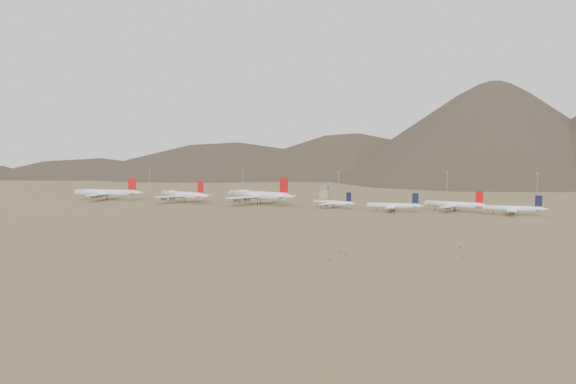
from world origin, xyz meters
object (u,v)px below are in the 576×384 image
at_px(widebody_east, 258,195).
at_px(control_tower, 325,193).
at_px(narrowbody_b, 394,206).
at_px(widebody_centre, 183,195).
at_px(widebody_west, 106,193).
at_px(narrowbody_a, 334,203).

height_order(widebody_east, control_tower, widebody_east).
height_order(widebody_east, narrowbody_b, widebody_east).
bearing_deg(narrowbody_b, control_tower, 123.62).
xyz_separation_m(widebody_centre, control_tower, (94.23, 90.16, -1.23)).
xyz_separation_m(widebody_centre, widebody_east, (66.82, 8.20, 1.09)).
height_order(widebody_west, narrowbody_a, widebody_west).
bearing_deg(widebody_east, narrowbody_a, 13.04).
bearing_deg(narrowbody_a, widebody_west, -162.09).
bearing_deg(narrowbody_a, widebody_east, -169.68).
height_order(widebody_centre, narrowbody_a, widebody_centre).
bearing_deg(widebody_east, control_tower, 90.19).
relative_size(widebody_centre, control_tower, 5.10).
bearing_deg(control_tower, widebody_centre, -136.27).
relative_size(widebody_centre, widebody_east, 0.85).
xyz_separation_m(widebody_west, control_tower, (171.72, 95.70, -1.35)).
bearing_deg(widebody_centre, narrowbody_b, 17.48).
xyz_separation_m(narrowbody_a, narrowbody_b, (47.76, -8.31, 0.27)).
height_order(widebody_centre, widebody_east, widebody_east).
distance_m(widebody_centre, control_tower, 130.42).
relative_size(widebody_east, control_tower, 5.98).
distance_m(widebody_centre, narrowbody_a, 133.51).
xyz_separation_m(widebody_centre, narrowbody_b, (181.24, -6.70, -2.25)).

